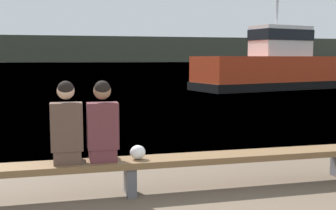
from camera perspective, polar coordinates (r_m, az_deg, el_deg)
The scene contains 7 objects.
water_surface at distance 127.48m, azimuth -13.72°, elevation 5.48°, with size 240.00×240.00×0.00m, color #386084.
far_shoreline at distance 162.65m, azimuth -13.83°, elevation 7.34°, with size 600.00×12.00×9.59m, color #424738.
bench_main at distance 5.55m, azimuth -5.17°, elevation -8.18°, with size 6.94×0.44×0.46m.
person_left at distance 5.38m, azimuth -13.57°, elevation -2.89°, with size 0.39×0.39×1.04m.
person_right at distance 5.40m, azimuth -8.85°, elevation -2.70°, with size 0.39×0.40×1.03m.
shopping_bag at distance 5.52m, azimuth -4.12°, elevation -6.41°, with size 0.20×0.17×0.18m.
tugboat_red at distance 24.83m, azimuth 14.24°, elevation 4.77°, with size 10.04×5.18×6.49m.
Camera 1 is at (-0.70, -2.52, 1.78)m, focal length 45.00 mm.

